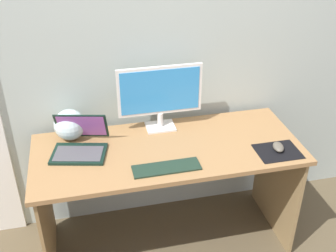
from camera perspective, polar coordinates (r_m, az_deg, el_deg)
The scene contains 9 objects.
ground_plane at distance 2.94m, azimuth -0.06°, elevation -15.26°, with size 8.00×8.00×0.00m, color brown.
wall_back at distance 2.57m, azimuth -2.02°, elevation 11.08°, with size 6.00×0.04×2.50m, color #A5B3AE.
desk at distance 2.54m, azimuth -0.07°, elevation -5.74°, with size 1.57×0.65×0.75m.
monitor at distance 2.53m, azimuth -1.10°, elevation 4.33°, with size 0.52×0.14×0.41m.
laptop at distance 2.45m, azimuth -11.96°, elevation -2.46°, with size 0.36×0.35×0.20m.
fishbowl at distance 2.57m, azimuth -13.29°, elevation 0.18°, with size 0.19×0.19×0.19m, color silver.
keyboard_external at distance 2.28m, azimuth -0.21°, elevation -5.72°, with size 0.37×0.12×0.01m, color #1B2E22.
mousepad at distance 2.50m, azimuth 14.77°, elevation -3.37°, with size 0.25×0.20×0.00m, color black.
mouse at distance 2.50m, azimuth 14.84°, elevation -2.78°, with size 0.06×0.10×0.04m, color #565046.
Camera 1 is at (-0.45, -1.99, 2.12)m, focal length 44.59 mm.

